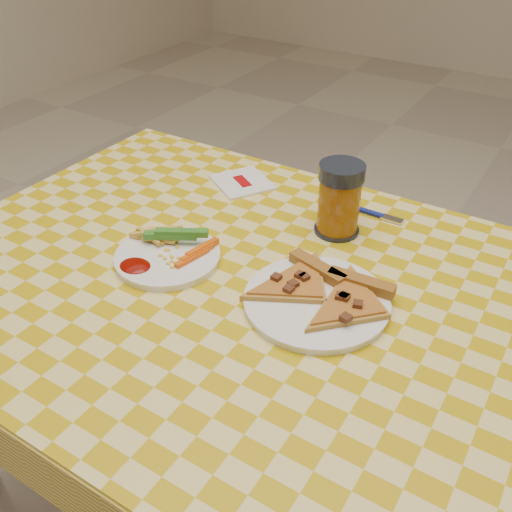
% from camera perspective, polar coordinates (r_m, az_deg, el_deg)
% --- Properties ---
extents(table, '(1.28, 0.88, 0.76)m').
position_cam_1_polar(table, '(1.06, 0.19, -6.05)').
color(table, white).
rests_on(table, ground).
extents(plate_left, '(0.25, 0.25, 0.01)m').
position_cam_1_polar(plate_left, '(1.08, -8.82, -0.18)').
color(plate_left, white).
rests_on(plate_left, table).
extents(plate_right, '(0.26, 0.26, 0.01)m').
position_cam_1_polar(plate_right, '(0.97, 6.06, -4.61)').
color(plate_right, white).
rests_on(plate_right, table).
extents(fries_veggies, '(0.18, 0.17, 0.04)m').
position_cam_1_polar(fries_veggies, '(1.08, -8.73, 1.08)').
color(fries_veggies, '#EBB74A').
rests_on(fries_veggies, plate_left).
extents(pizza_slices, '(0.28, 0.25, 0.02)m').
position_cam_1_polar(pizza_slices, '(0.97, 6.78, -3.47)').
color(pizza_slices, '#B97A38').
rests_on(pizza_slices, plate_right).
extents(drink_glass, '(0.09, 0.09, 0.15)m').
position_cam_1_polar(drink_glass, '(1.13, 8.33, 5.59)').
color(drink_glass, black).
rests_on(drink_glass, table).
extents(napkin, '(0.17, 0.17, 0.01)m').
position_cam_1_polar(napkin, '(1.33, -1.38, 7.38)').
color(napkin, white).
rests_on(napkin, table).
extents(fork, '(0.14, 0.02, 0.01)m').
position_cam_1_polar(fork, '(1.23, 11.46, 4.26)').
color(fork, navy).
rests_on(fork, table).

